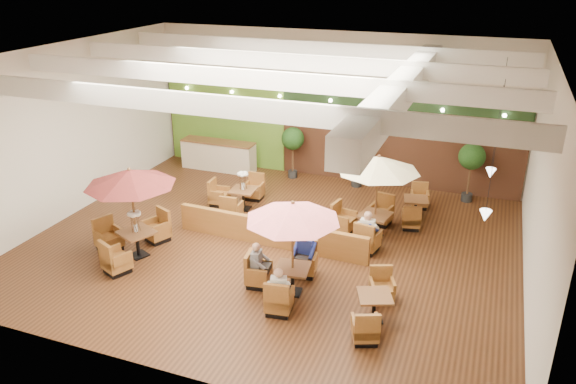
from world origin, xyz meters
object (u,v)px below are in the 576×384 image
at_px(topiary_0, 293,141).
at_px(diner_2, 258,260).
at_px(diner_3, 368,229).
at_px(table_2, 375,178).
at_px(topiary_1, 358,144).
at_px(table_5, 415,208).
at_px(table_3, 237,196).
at_px(table_4, 374,308).
at_px(diner_0, 279,286).
at_px(table_1, 290,227).
at_px(topiary_2, 472,159).
at_px(diner_1, 305,249).
at_px(service_counter, 219,155).
at_px(diner_4, 368,227).
at_px(booth_divider, 270,233).
at_px(table_0, 130,194).

distance_m(topiary_0, diner_2, 7.87).
bearing_deg(diner_2, diner_3, 134.99).
distance_m(table_2, topiary_1, 4.12).
distance_m(table_2, table_5, 2.63).
xyz_separation_m(table_3, table_5, (5.76, 1.37, -0.12)).
relative_size(table_4, diner_0, 3.13).
height_order(topiary_0, topiary_1, topiary_1).
xyz_separation_m(table_3, topiary_1, (3.29, 3.38, 1.19)).
bearing_deg(table_1, topiary_0, 101.87).
xyz_separation_m(table_2, table_5, (1.01, 1.83, -1.58)).
distance_m(table_4, topiary_1, 8.48).
distance_m(table_1, table_3, 5.67).
bearing_deg(topiary_2, table_5, -126.28).
bearing_deg(table_1, topiary_1, 83.60).
xyz_separation_m(table_4, diner_1, (-2.18, 1.34, 0.44)).
height_order(service_counter, table_4, service_counter).
relative_size(topiary_0, diner_4, 2.38).
relative_size(table_3, diner_3, 3.33).
bearing_deg(booth_divider, service_counter, 132.11).
bearing_deg(diner_4, topiary_1, 109.45).
bearing_deg(table_4, topiary_1, 85.05).
xyz_separation_m(booth_divider, topiary_2, (5.18, 5.45, 1.15)).
bearing_deg(topiary_2, service_counter, -178.80).
xyz_separation_m(table_5, topiary_0, (-5.01, 2.01, 1.16)).
height_order(booth_divider, table_3, table_3).
distance_m(topiary_2, diner_4, 5.45).
bearing_deg(table_1, table_3, 121.63).
height_order(topiary_1, diner_3, topiary_1).
height_order(table_3, diner_4, table_3).
bearing_deg(table_2, topiary_0, 146.73).
bearing_deg(topiary_0, topiary_1, 0.00).
height_order(table_1, diner_0, table_1).
relative_size(table_3, diner_4, 2.95).
height_order(topiary_1, diner_1, topiary_1).
relative_size(table_5, diner_0, 3.02).
relative_size(table_1, table_5, 1.08).
relative_size(table_1, diner_2, 3.29).
distance_m(table_4, topiary_0, 9.51).
relative_size(topiary_1, diner_4, 2.63).
bearing_deg(topiary_0, table_1, -70.19).
height_order(table_3, topiary_0, topiary_0).
xyz_separation_m(table_0, diner_2, (3.91, -0.24, -1.16)).
bearing_deg(topiary_0, service_counter, -176.29).
height_order(diner_0, diner_3, diner_0).
height_order(table_0, diner_2, table_0).
relative_size(diner_1, diner_4, 1.00).
xyz_separation_m(table_3, topiary_2, (7.24, 3.38, 1.12)).
relative_size(service_counter, diner_1, 3.58).
bearing_deg(diner_0, topiary_2, 49.29).
distance_m(booth_divider, diner_4, 2.85).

